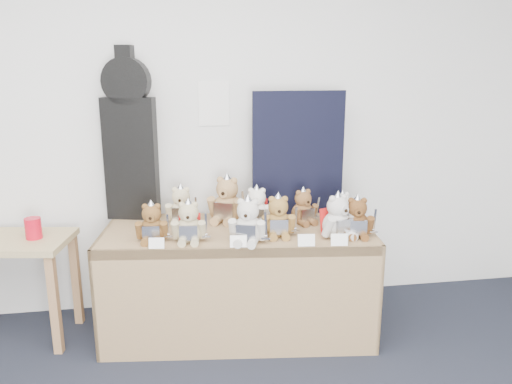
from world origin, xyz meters
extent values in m
plane|color=silver|center=(0.00, 2.50, 1.35)|extent=(6.00, 0.00, 6.00)
cube|color=white|center=(0.54, 2.49, 1.46)|extent=(0.21, 0.00, 0.30)
cube|color=#96784C|center=(0.64, 2.03, 0.68)|extent=(1.76, 0.90, 0.06)
cube|color=#96784C|center=(0.60, 1.69, 0.35)|extent=(1.68, 0.22, 0.71)
cube|color=#96784C|center=(-0.20, 2.13, 0.35)|extent=(0.10, 0.70, 0.71)
cube|color=#96784C|center=(1.47, 1.93, 0.35)|extent=(0.10, 0.70, 0.71)
cube|color=#A68459|center=(-0.82, 2.17, 0.65)|extent=(0.87, 0.57, 0.04)
cube|color=brown|center=(-0.49, 1.93, 0.32)|extent=(0.06, 0.06, 0.63)
cube|color=brown|center=(-0.43, 2.29, 0.32)|extent=(0.06, 0.06, 0.63)
cube|color=black|center=(-0.03, 2.37, 1.11)|extent=(0.36, 0.18, 0.81)
cylinder|color=black|center=(-0.03, 2.37, 1.61)|extent=(0.32, 0.17, 0.30)
cube|color=black|center=(-0.03, 2.37, 1.73)|extent=(0.12, 0.11, 0.20)
cube|color=black|center=(1.09, 2.29, 1.13)|extent=(0.63, 0.03, 0.84)
cylinder|color=red|center=(-0.62, 2.14, 0.74)|extent=(0.10, 0.10, 0.13)
ellipsoid|color=brown|center=(0.11, 1.89, 0.77)|extent=(0.16, 0.14, 0.15)
sphere|color=brown|center=(0.11, 1.89, 0.87)|extent=(0.11, 0.11, 0.11)
cylinder|color=brown|center=(0.11, 1.84, 0.86)|extent=(0.05, 0.03, 0.05)
sphere|color=black|center=(0.11, 1.82, 0.86)|extent=(0.02, 0.02, 0.02)
sphere|color=brown|center=(0.08, 1.89, 0.92)|extent=(0.04, 0.04, 0.04)
sphere|color=brown|center=(0.15, 1.88, 0.92)|extent=(0.04, 0.04, 0.04)
cylinder|color=brown|center=(0.04, 1.87, 0.78)|extent=(0.05, 0.09, 0.12)
cylinder|color=brown|center=(0.18, 1.86, 0.78)|extent=(0.05, 0.09, 0.12)
cylinder|color=brown|center=(0.07, 1.84, 0.73)|extent=(0.05, 0.10, 0.05)
cylinder|color=brown|center=(0.14, 1.83, 0.73)|extent=(0.05, 0.10, 0.05)
cube|color=silver|center=(0.11, 1.83, 0.77)|extent=(0.10, 0.03, 0.08)
cone|color=silver|center=(0.11, 1.89, 0.92)|extent=(0.10, 0.10, 0.07)
cube|color=silver|center=(0.20, 1.85, 0.80)|extent=(0.02, 0.04, 0.16)
cube|color=silver|center=(0.20, 1.85, 0.74)|extent=(0.05, 0.01, 0.01)
ellipsoid|color=tan|center=(0.32, 1.84, 0.77)|extent=(0.17, 0.15, 0.16)
sphere|color=tan|center=(0.32, 1.84, 0.88)|extent=(0.12, 0.12, 0.12)
cylinder|color=tan|center=(0.32, 1.79, 0.87)|extent=(0.05, 0.03, 0.05)
sphere|color=black|center=(0.32, 1.78, 0.87)|extent=(0.02, 0.02, 0.02)
sphere|color=tan|center=(0.29, 1.85, 0.93)|extent=(0.04, 0.04, 0.04)
sphere|color=tan|center=(0.36, 1.84, 0.93)|extent=(0.04, 0.04, 0.04)
cylinder|color=tan|center=(0.25, 1.83, 0.78)|extent=(0.05, 0.09, 0.12)
cylinder|color=tan|center=(0.40, 1.82, 0.78)|extent=(0.05, 0.09, 0.12)
cylinder|color=tan|center=(0.28, 1.79, 0.73)|extent=(0.06, 0.11, 0.05)
cylinder|color=tan|center=(0.35, 1.78, 0.73)|extent=(0.06, 0.11, 0.05)
cube|color=silver|center=(0.32, 1.78, 0.78)|extent=(0.11, 0.03, 0.09)
cone|color=silver|center=(0.32, 1.84, 0.93)|extent=(0.10, 0.10, 0.08)
cube|color=silver|center=(0.42, 1.80, 0.81)|extent=(0.02, 0.04, 0.17)
cube|color=silver|center=(0.42, 1.80, 0.74)|extent=(0.05, 0.01, 0.01)
cube|color=red|center=(0.33, 1.90, 0.79)|extent=(0.13, 0.04, 0.14)
ellipsoid|color=beige|center=(0.66, 1.78, 0.78)|extent=(0.21, 0.20, 0.18)
sphere|color=beige|center=(0.66, 1.78, 0.90)|extent=(0.13, 0.13, 0.13)
cylinder|color=beige|center=(0.65, 1.72, 0.89)|extent=(0.06, 0.04, 0.05)
sphere|color=black|center=(0.64, 1.71, 0.89)|extent=(0.02, 0.02, 0.02)
sphere|color=beige|center=(0.62, 1.79, 0.95)|extent=(0.04, 0.04, 0.04)
sphere|color=beige|center=(0.70, 1.76, 0.95)|extent=(0.04, 0.04, 0.04)
cylinder|color=beige|center=(0.58, 1.78, 0.79)|extent=(0.08, 0.11, 0.13)
cylinder|color=beige|center=(0.74, 1.73, 0.79)|extent=(0.08, 0.11, 0.13)
cylinder|color=beige|center=(0.61, 1.73, 0.73)|extent=(0.09, 0.13, 0.05)
cylinder|color=beige|center=(0.68, 1.70, 0.73)|extent=(0.09, 0.13, 0.05)
cube|color=silver|center=(0.64, 1.71, 0.78)|extent=(0.11, 0.06, 0.10)
cone|color=silver|center=(0.66, 1.78, 0.95)|extent=(0.11, 0.11, 0.08)
cube|color=silver|center=(0.76, 1.71, 0.82)|extent=(0.03, 0.05, 0.18)
cube|color=silver|center=(0.76, 1.71, 0.75)|extent=(0.05, 0.02, 0.01)
ellipsoid|color=olive|center=(0.86, 1.86, 0.78)|extent=(0.18, 0.16, 0.17)
sphere|color=olive|center=(0.86, 1.86, 0.89)|extent=(0.12, 0.12, 0.12)
cylinder|color=olive|center=(0.85, 1.81, 0.88)|extent=(0.05, 0.03, 0.05)
sphere|color=black|center=(0.85, 1.79, 0.88)|extent=(0.02, 0.02, 0.02)
sphere|color=olive|center=(0.82, 1.87, 0.93)|extent=(0.04, 0.04, 0.04)
sphere|color=olive|center=(0.90, 1.86, 0.93)|extent=(0.04, 0.04, 0.04)
cylinder|color=olive|center=(0.78, 1.85, 0.78)|extent=(0.06, 0.10, 0.12)
cylinder|color=olive|center=(0.94, 1.83, 0.78)|extent=(0.06, 0.10, 0.12)
cylinder|color=olive|center=(0.82, 1.81, 0.73)|extent=(0.06, 0.11, 0.05)
cylinder|color=olive|center=(0.89, 1.80, 0.73)|extent=(0.06, 0.11, 0.05)
cube|color=silver|center=(0.85, 1.80, 0.78)|extent=(0.11, 0.03, 0.09)
cone|color=silver|center=(0.86, 1.86, 0.94)|extent=(0.10, 0.10, 0.08)
cube|color=silver|center=(0.96, 1.82, 0.81)|extent=(0.02, 0.04, 0.17)
cube|color=silver|center=(0.96, 1.82, 0.74)|extent=(0.05, 0.01, 0.01)
ellipsoid|color=beige|center=(1.20, 1.78, 0.78)|extent=(0.22, 0.21, 0.18)
sphere|color=beige|center=(1.20, 1.78, 0.90)|extent=(0.13, 0.13, 0.13)
cylinder|color=beige|center=(1.22, 1.73, 0.89)|extent=(0.06, 0.05, 0.05)
sphere|color=black|center=(1.23, 1.71, 0.89)|extent=(0.02, 0.02, 0.02)
sphere|color=beige|center=(1.16, 1.76, 0.95)|extent=(0.04, 0.04, 0.04)
sphere|color=beige|center=(1.24, 1.79, 0.95)|extent=(0.04, 0.04, 0.04)
cylinder|color=beige|center=(1.13, 1.72, 0.79)|extent=(0.08, 0.11, 0.13)
cylinder|color=beige|center=(1.29, 1.79, 0.79)|extent=(0.08, 0.11, 0.13)
cylinder|color=beige|center=(1.19, 1.70, 0.73)|extent=(0.09, 0.13, 0.05)
cylinder|color=beige|center=(1.26, 1.74, 0.73)|extent=(0.09, 0.13, 0.05)
cube|color=silver|center=(1.23, 1.71, 0.79)|extent=(0.11, 0.06, 0.10)
cone|color=silver|center=(1.20, 1.78, 0.95)|extent=(0.11, 0.11, 0.08)
cube|color=silver|center=(1.32, 1.79, 0.82)|extent=(0.03, 0.05, 0.18)
cube|color=silver|center=(1.32, 1.79, 0.75)|extent=(0.05, 0.03, 0.01)
cube|color=red|center=(1.18, 1.84, 0.79)|extent=(0.14, 0.09, 0.16)
ellipsoid|color=brown|center=(1.33, 1.78, 0.77)|extent=(0.18, 0.16, 0.16)
sphere|color=brown|center=(1.33, 1.78, 0.88)|extent=(0.12, 0.12, 0.12)
cylinder|color=brown|center=(1.32, 1.73, 0.87)|extent=(0.05, 0.04, 0.05)
sphere|color=black|center=(1.31, 1.71, 0.87)|extent=(0.02, 0.02, 0.02)
sphere|color=brown|center=(1.29, 1.79, 0.93)|extent=(0.04, 0.04, 0.04)
sphere|color=brown|center=(1.36, 1.77, 0.93)|extent=(0.04, 0.04, 0.04)
cylinder|color=brown|center=(1.25, 1.77, 0.78)|extent=(0.06, 0.10, 0.12)
cylinder|color=brown|center=(1.40, 1.75, 0.78)|extent=(0.06, 0.10, 0.12)
cylinder|color=brown|center=(1.28, 1.73, 0.73)|extent=(0.07, 0.11, 0.05)
cylinder|color=brown|center=(1.35, 1.72, 0.73)|extent=(0.07, 0.11, 0.05)
cube|color=silver|center=(1.31, 1.72, 0.78)|extent=(0.11, 0.04, 0.09)
cone|color=silver|center=(1.33, 1.78, 0.93)|extent=(0.10, 0.10, 0.08)
cube|color=silver|center=(1.42, 1.73, 0.81)|extent=(0.02, 0.04, 0.17)
cube|color=silver|center=(1.42, 1.73, 0.74)|extent=(0.05, 0.02, 0.01)
ellipsoid|color=beige|center=(0.29, 2.22, 0.77)|extent=(0.18, 0.16, 0.16)
sphere|color=beige|center=(0.29, 2.22, 0.88)|extent=(0.12, 0.12, 0.12)
cylinder|color=beige|center=(0.28, 2.17, 0.87)|extent=(0.05, 0.03, 0.05)
sphere|color=black|center=(0.28, 2.15, 0.87)|extent=(0.02, 0.02, 0.02)
sphere|color=beige|center=(0.25, 2.22, 0.93)|extent=(0.04, 0.04, 0.04)
sphere|color=beige|center=(0.32, 2.21, 0.93)|extent=(0.04, 0.04, 0.04)
cylinder|color=beige|center=(0.21, 2.21, 0.78)|extent=(0.06, 0.09, 0.12)
cylinder|color=beige|center=(0.36, 2.19, 0.78)|extent=(0.06, 0.09, 0.12)
cylinder|color=beige|center=(0.24, 2.17, 0.73)|extent=(0.06, 0.11, 0.05)
cylinder|color=beige|center=(0.31, 2.16, 0.73)|extent=(0.06, 0.11, 0.05)
cube|color=silver|center=(0.28, 2.16, 0.78)|extent=(0.11, 0.03, 0.09)
cone|color=silver|center=(0.29, 2.22, 0.93)|extent=(0.10, 0.10, 0.08)
cube|color=silver|center=(0.38, 2.17, 0.81)|extent=(0.02, 0.04, 0.17)
cube|color=silver|center=(0.38, 2.17, 0.74)|extent=(0.05, 0.01, 0.01)
ellipsoid|color=tan|center=(0.59, 2.20, 0.79)|extent=(0.25, 0.24, 0.20)
sphere|color=tan|center=(0.59, 2.20, 0.92)|extent=(0.15, 0.15, 0.15)
cylinder|color=tan|center=(0.56, 2.15, 0.91)|extent=(0.07, 0.06, 0.06)
sphere|color=black|center=(0.55, 2.13, 0.91)|extent=(0.02, 0.02, 0.02)
sphere|color=tan|center=(0.55, 2.23, 0.98)|extent=(0.05, 0.05, 0.05)
sphere|color=tan|center=(0.63, 2.18, 0.98)|extent=(0.05, 0.05, 0.05)
cylinder|color=tan|center=(0.49, 2.22, 0.80)|extent=(0.10, 0.12, 0.15)
cylinder|color=tan|center=(0.66, 2.14, 0.80)|extent=(0.10, 0.12, 0.15)
cylinder|color=tan|center=(0.52, 2.16, 0.73)|extent=(0.11, 0.14, 0.06)
cylinder|color=tan|center=(0.60, 2.12, 0.73)|extent=(0.11, 0.14, 0.06)
cube|color=silver|center=(0.55, 2.13, 0.80)|extent=(0.13, 0.08, 0.11)
cone|color=silver|center=(0.59, 2.20, 0.99)|extent=(0.12, 0.12, 0.10)
cube|color=silver|center=(0.68, 2.11, 0.83)|extent=(0.04, 0.05, 0.21)
cube|color=silver|center=(0.68, 2.11, 0.75)|extent=(0.06, 0.03, 0.01)
ellipsoid|color=white|center=(0.77, 2.11, 0.77)|extent=(0.19, 0.17, 0.16)
sphere|color=white|center=(0.77, 2.11, 0.88)|extent=(0.12, 0.12, 0.12)
cylinder|color=white|center=(0.76, 2.07, 0.87)|extent=(0.05, 0.04, 0.05)
sphere|color=black|center=(0.75, 2.05, 0.87)|extent=(0.02, 0.02, 0.02)
sphere|color=white|center=(0.73, 2.12, 0.93)|extent=(0.04, 0.04, 0.04)
sphere|color=white|center=(0.81, 2.11, 0.93)|extent=(0.04, 0.04, 0.04)
cylinder|color=white|center=(0.69, 2.11, 0.78)|extent=(0.07, 0.10, 0.12)
cylinder|color=white|center=(0.84, 2.08, 0.78)|extent=(0.07, 0.10, 0.12)
cylinder|color=white|center=(0.72, 2.07, 0.73)|extent=(0.07, 0.11, 0.05)
cylinder|color=white|center=(0.79, 2.05, 0.73)|extent=(0.07, 0.11, 0.05)
cube|color=silver|center=(0.75, 2.05, 0.78)|extent=(0.11, 0.04, 0.09)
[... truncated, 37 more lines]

